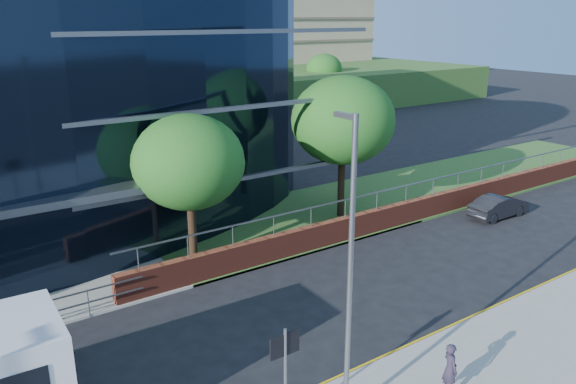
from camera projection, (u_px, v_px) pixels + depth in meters
grass_verge at (429, 187)px, 34.96m from camera, size 36.00×8.00×0.12m
retaining_wall at (431, 206)px, 29.72m from camera, size 34.00×0.40×2.11m
apartment_block at (203, 9)px, 72.26m from camera, size 60.00×42.00×30.00m
street_sign at (285, 357)px, 13.86m from camera, size 0.85×0.09×2.80m
tree_far_c at (189, 162)px, 22.81m from camera, size 4.62×4.62×6.51m
tree_far_d at (343, 121)px, 28.29m from camera, size 5.28×5.28×7.44m
tree_dist_e at (211, 76)px, 56.37m from camera, size 4.62×4.62×6.51m
tree_dist_f at (324, 69)px, 66.73m from camera, size 4.29×4.29×6.05m
streetlight_east at (350, 266)px, 13.53m from camera, size 0.15×0.77×8.00m
parked_car at (499, 206)px, 29.69m from camera, size 3.65×1.34×1.19m
pedestrian at (450, 369)px, 15.44m from camera, size 0.54×0.66×1.55m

